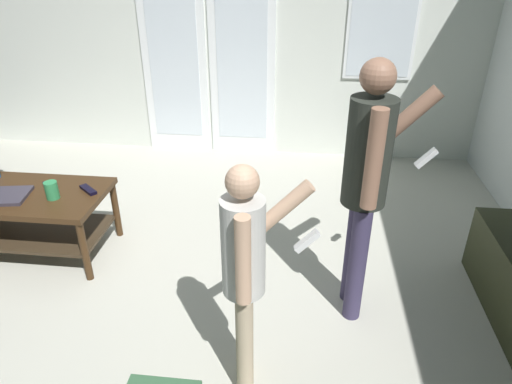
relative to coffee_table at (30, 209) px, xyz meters
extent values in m
cube|color=beige|center=(0.91, -0.37, -0.37)|extent=(5.60, 4.98, 0.02)
cube|color=silver|center=(0.91, 2.10, 0.91)|extent=(5.60, 0.06, 2.54)
cube|color=white|center=(0.54, 2.05, 0.64)|extent=(0.67, 0.02, 2.05)
cube|color=silver|center=(0.54, 2.04, 0.69)|extent=(0.51, 0.01, 1.75)
cube|color=white|center=(1.25, 2.05, 0.64)|extent=(0.67, 0.02, 2.05)
cube|color=silver|center=(1.25, 2.04, 0.69)|extent=(0.51, 0.01, 1.75)
cube|color=white|center=(2.59, 2.05, 1.14)|extent=(0.66, 0.02, 1.32)
cube|color=silver|center=(2.59, 2.04, 1.14)|extent=(0.60, 0.01, 1.26)
cube|color=#3B2613|center=(0.00, 0.00, 0.11)|extent=(1.08, 0.61, 0.04)
cube|color=#36291A|center=(0.00, 0.00, -0.19)|extent=(1.00, 0.53, 0.02)
cylinder|color=#3B2613|center=(0.51, -0.27, -0.13)|extent=(0.05, 0.05, 0.45)
cylinder|color=#3B2613|center=(0.51, 0.27, -0.13)|extent=(0.05, 0.05, 0.45)
cylinder|color=#3A3352|center=(2.26, -0.43, 0.02)|extent=(0.10, 0.10, 0.75)
cylinder|color=#3A3352|center=(2.25, -0.26, 0.02)|extent=(0.10, 0.10, 0.75)
cylinder|color=#292D27|center=(2.25, -0.35, 0.69)|extent=(0.25, 0.25, 0.59)
sphere|color=#966A53|center=(2.25, -0.35, 1.09)|extent=(0.18, 0.18, 0.18)
cylinder|color=#966A53|center=(2.26, -0.51, 0.72)|extent=(0.09, 0.09, 0.52)
cylinder|color=#966A53|center=(2.42, -0.17, 0.79)|extent=(0.42, 0.10, 0.44)
cube|color=white|center=(2.60, -0.17, 0.60)|extent=(0.12, 0.04, 0.12)
cylinder|color=tan|center=(1.68, -1.04, -0.05)|extent=(0.08, 0.08, 0.60)
cylinder|color=tan|center=(1.66, -0.91, -0.05)|extent=(0.08, 0.08, 0.60)
cylinder|color=silver|center=(1.67, -0.98, 0.48)|extent=(0.20, 0.20, 0.47)
sphere|color=#DDAC8B|center=(1.67, -0.98, 0.81)|extent=(0.14, 0.14, 0.14)
cylinder|color=#DDAC8B|center=(1.69, -1.11, 0.51)|extent=(0.07, 0.07, 0.42)
cylinder|color=#DDAC8B|center=(1.80, -0.83, 0.57)|extent=(0.35, 0.11, 0.35)
cube|color=white|center=(1.95, -0.81, 0.42)|extent=(0.12, 0.06, 0.12)
cube|color=#36313D|center=(-0.13, -0.08, 0.14)|extent=(0.40, 0.32, 0.02)
cylinder|color=#2F874F|center=(0.23, -0.05, 0.19)|extent=(0.09, 0.09, 0.12)
cube|color=black|center=(0.13, 0.09, 0.14)|extent=(0.16, 0.15, 0.02)
cube|color=black|center=(0.42, 0.07, 0.14)|extent=(0.16, 0.15, 0.02)
camera|label=1|loc=(1.91, -2.61, 1.64)|focal=32.08mm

